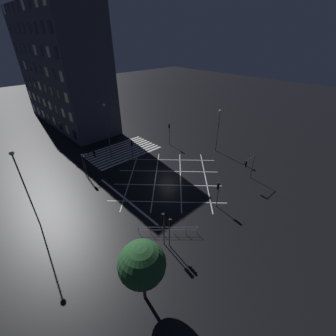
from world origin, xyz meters
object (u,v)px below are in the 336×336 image
(traffic_light_nw_main, at_px, (249,164))
(street_lamp_far, at_px, (107,124))
(traffic_light_median_north, at_px, (218,190))
(street_lamp_east, at_px, (219,124))
(traffic_light_sw_main, at_px, (169,130))
(traffic_light_se_main, at_px, (90,158))
(traffic_light_median_south, at_px, (132,146))
(traffic_light_ne_cross, at_px, (163,223))
(traffic_light_ne_main, at_px, (170,227))
(street_lamp_west, at_px, (22,180))
(street_tree_near, at_px, (142,264))
(traffic_light_se_cross, at_px, (85,162))

(traffic_light_nw_main, xyz_separation_m, street_lamp_far, (11.31, -20.64, 3.59))
(traffic_light_median_north, xyz_separation_m, street_lamp_east, (-13.43, -9.94, 2.87))
(traffic_light_sw_main, height_order, traffic_light_se_main, traffic_light_sw_main)
(traffic_light_median_south, distance_m, traffic_light_se_main, 7.92)
(traffic_light_median_north, bearing_deg, traffic_light_median_south, 0.62)
(street_lamp_east, height_order, street_lamp_far, street_lamp_far)
(traffic_light_median_south, bearing_deg, traffic_light_sw_main, 89.19)
(traffic_light_ne_cross, height_order, traffic_light_ne_main, traffic_light_ne_cross)
(traffic_light_sw_main, bearing_deg, traffic_light_median_north, 64.25)
(street_lamp_west, bearing_deg, street_tree_near, 103.95)
(traffic_light_sw_main, relative_size, street_lamp_far, 0.45)
(traffic_light_se_main, relative_size, street_lamp_west, 0.40)
(street_lamp_far, relative_size, street_tree_near, 1.57)
(traffic_light_sw_main, bearing_deg, street_lamp_east, 118.98)
(street_lamp_east, bearing_deg, traffic_light_se_cross, -19.97)
(traffic_light_nw_main, relative_size, traffic_light_ne_main, 1.07)
(traffic_light_median_south, height_order, traffic_light_ne_cross, traffic_light_ne_cross)
(traffic_light_sw_main, bearing_deg, street_lamp_far, -13.07)
(traffic_light_median_south, height_order, traffic_light_median_north, traffic_light_median_north)
(traffic_light_nw_main, bearing_deg, traffic_light_se_main, -48.32)
(traffic_light_sw_main, distance_m, street_lamp_far, 12.70)
(street_lamp_west, bearing_deg, traffic_light_se_cross, -146.96)
(traffic_light_ne_main, xyz_separation_m, street_lamp_east, (-22.35, -10.44, 2.83))
(traffic_light_nw_main, bearing_deg, traffic_light_ne_cross, 0.83)
(traffic_light_median_north, height_order, street_tree_near, street_tree_near)
(traffic_light_nw_main, distance_m, street_lamp_far, 23.81)
(traffic_light_se_main, relative_size, traffic_light_ne_main, 1.03)
(street_lamp_east, bearing_deg, traffic_light_ne_cross, 23.34)
(traffic_light_se_cross, relative_size, street_tree_near, 0.60)
(traffic_light_nw_main, relative_size, traffic_light_se_cross, 1.06)
(traffic_light_nw_main, relative_size, traffic_light_ne_cross, 0.95)
(traffic_light_median_south, bearing_deg, traffic_light_ne_cross, -26.42)
(traffic_light_se_main, distance_m, traffic_light_ne_cross, 18.59)
(traffic_light_median_north, bearing_deg, traffic_light_sw_main, -25.75)
(traffic_light_sw_main, height_order, traffic_light_ne_cross, traffic_light_sw_main)
(street_lamp_east, xyz_separation_m, street_lamp_west, (31.62, -2.35, 1.01))
(traffic_light_nw_main, bearing_deg, street_lamp_east, -118.75)
(street_tree_near, bearing_deg, traffic_light_ne_cross, -147.86)
(street_tree_near, bearing_deg, traffic_light_se_main, -106.09)
(traffic_light_sw_main, relative_size, traffic_light_se_cross, 1.18)
(traffic_light_nw_main, height_order, traffic_light_median_south, traffic_light_nw_main)
(street_tree_near, bearing_deg, traffic_light_median_south, -123.45)
(traffic_light_se_cross, xyz_separation_m, traffic_light_ne_cross, (0.10, 18.01, 0.33))
(traffic_light_nw_main, distance_m, traffic_light_sw_main, 17.88)
(traffic_light_se_main, height_order, street_tree_near, street_tree_near)
(traffic_light_se_main, relative_size, traffic_light_se_cross, 1.02)
(traffic_light_se_cross, bearing_deg, traffic_light_sw_main, 90.37)
(traffic_light_sw_main, relative_size, traffic_light_ne_cross, 1.05)
(traffic_light_median_south, xyz_separation_m, traffic_light_ne_main, (8.72, 18.89, 0.24))
(traffic_light_median_south, relative_size, traffic_light_ne_main, 0.91)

